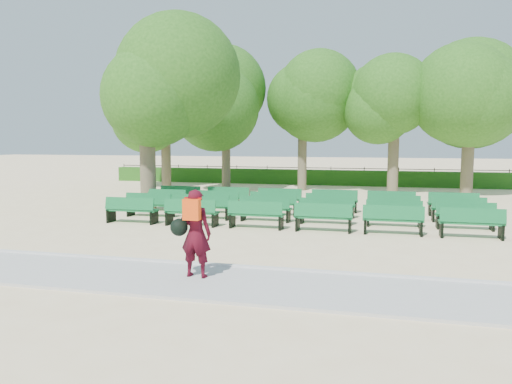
% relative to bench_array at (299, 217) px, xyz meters
% --- Properties ---
extents(ground, '(120.00, 120.00, 0.00)m').
position_rel_bench_array_xyz_m(ground, '(-1.26, -0.71, -0.09)').
color(ground, beige).
extents(paving, '(30.00, 2.20, 0.06)m').
position_rel_bench_array_xyz_m(paving, '(-1.26, -8.11, -0.06)').
color(paving, '#B7B7B2').
rests_on(paving, ground).
extents(curb, '(30.00, 0.12, 0.10)m').
position_rel_bench_array_xyz_m(curb, '(-1.26, -6.96, -0.04)').
color(curb, silver).
rests_on(curb, ground).
extents(hedge, '(26.00, 0.70, 0.90)m').
position_rel_bench_array_xyz_m(hedge, '(-1.26, 13.29, 0.36)').
color(hedge, '#245D17').
rests_on(hedge, ground).
extents(fence, '(26.00, 0.10, 1.02)m').
position_rel_bench_array_xyz_m(fence, '(-1.26, 13.69, -0.09)').
color(fence, black).
rests_on(fence, ground).
extents(tree_line, '(21.80, 6.80, 7.04)m').
position_rel_bench_array_xyz_m(tree_line, '(-1.26, 9.29, -0.09)').
color(tree_line, '#2E661B').
rests_on(tree_line, ground).
extents(bench_array, '(1.74, 0.61, 1.09)m').
position_rel_bench_array_xyz_m(bench_array, '(0.00, 0.00, 0.00)').
color(bench_array, '#126731').
rests_on(bench_array, ground).
extents(tree_among, '(4.98, 4.98, 7.09)m').
position_rel_bench_array_xyz_m(tree_among, '(-6.06, 0.75, 4.73)').
color(tree_among, brown).
rests_on(tree_among, ground).
extents(person, '(0.83, 0.51, 1.74)m').
position_rel_bench_array_xyz_m(person, '(-0.80, -7.92, 0.87)').
color(person, '#430915').
rests_on(person, ground).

